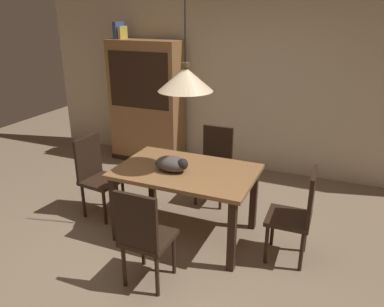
% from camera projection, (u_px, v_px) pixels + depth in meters
% --- Properties ---
extents(ground, '(10.00, 10.00, 0.00)m').
position_uv_depth(ground, '(160.00, 262.00, 3.62)').
color(ground, '#847056').
extents(back_wall, '(6.40, 0.10, 2.90)m').
position_uv_depth(back_wall, '(243.00, 70.00, 5.38)').
color(back_wall, beige).
rests_on(back_wall, ground).
extents(dining_table, '(1.40, 0.90, 0.75)m').
position_uv_depth(dining_table, '(186.00, 179.00, 3.85)').
color(dining_table, olive).
rests_on(dining_table, ground).
extents(chair_right_side, '(0.41, 0.41, 0.93)m').
position_uv_depth(chair_right_side, '(298.00, 212.00, 3.49)').
color(chair_right_side, black).
rests_on(chair_right_side, ground).
extents(chair_far_back, '(0.40, 0.40, 0.93)m').
position_uv_depth(chair_far_back, '(215.00, 161.00, 4.66)').
color(chair_far_back, black).
rests_on(chair_far_back, ground).
extents(chair_near_front, '(0.40, 0.40, 0.93)m').
position_uv_depth(chair_near_front, '(144.00, 234.00, 3.15)').
color(chair_near_front, black).
rests_on(chair_near_front, ground).
extents(chair_left_side, '(0.44, 0.44, 0.93)m').
position_uv_depth(chair_left_side, '(96.00, 173.00, 4.32)').
color(chair_left_side, black).
rests_on(chair_left_side, ground).
extents(cat_sleeping, '(0.39, 0.23, 0.16)m').
position_uv_depth(cat_sleeping, '(173.00, 164.00, 3.76)').
color(cat_sleeping, '#4C4742').
rests_on(cat_sleeping, dining_table).
extents(pendant_lamp, '(0.52, 0.52, 1.30)m').
position_uv_depth(pendant_lamp, '(185.00, 79.00, 3.49)').
color(pendant_lamp, beige).
extents(hutch_bookcase, '(1.12, 0.45, 1.85)m').
position_uv_depth(hutch_bookcase, '(147.00, 105.00, 5.81)').
color(hutch_bookcase, olive).
rests_on(hutch_bookcase, ground).
extents(book_blue_wide, '(0.06, 0.24, 0.24)m').
position_uv_depth(book_blue_wide, '(119.00, 30.00, 5.57)').
color(book_blue_wide, '#384C93').
rests_on(book_blue_wide, hutch_bookcase).
extents(book_yellow_short, '(0.04, 0.20, 0.18)m').
position_uv_depth(book_yellow_short, '(123.00, 32.00, 5.56)').
color(book_yellow_short, gold).
rests_on(book_yellow_short, hutch_bookcase).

